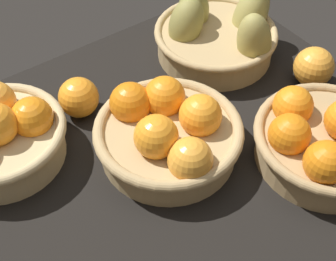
{
  "coord_description": "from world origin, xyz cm",
  "views": [
    {
      "loc": [
        -32.09,
        -42.71,
        67.99
      ],
      "look_at": [
        0.65,
        2.77,
        7.0
      ],
      "focal_mm": 52.82,
      "sensor_mm": 36.0,
      "label": 1
    }
  ],
  "objects_px": {
    "basket_center": "(167,133)",
    "loose_orange_side_gap": "(312,66)",
    "loose_orange_back_gap": "(79,97)",
    "basket_near_right": "(326,142)",
    "basket_far_right_pears": "(218,35)"
  },
  "relations": [
    {
      "from": "basket_center",
      "to": "loose_orange_side_gap",
      "type": "distance_m",
      "value": 0.33
    },
    {
      "from": "loose_orange_side_gap",
      "to": "loose_orange_back_gap",
      "type": "bearing_deg",
      "value": 155.39
    },
    {
      "from": "basket_near_right",
      "to": "loose_orange_side_gap",
      "type": "xyz_separation_m",
      "value": [
        0.13,
        0.15,
        -0.01
      ]
    },
    {
      "from": "basket_center",
      "to": "basket_far_right_pears",
      "type": "relative_size",
      "value": 0.94
    },
    {
      "from": "basket_near_right",
      "to": "loose_orange_back_gap",
      "type": "height_order",
      "value": "basket_near_right"
    },
    {
      "from": "basket_near_right",
      "to": "loose_orange_back_gap",
      "type": "relative_size",
      "value": 3.35
    },
    {
      "from": "basket_center",
      "to": "loose_orange_back_gap",
      "type": "relative_size",
      "value": 3.39
    },
    {
      "from": "loose_orange_back_gap",
      "to": "loose_orange_side_gap",
      "type": "relative_size",
      "value": 0.95
    },
    {
      "from": "basket_center",
      "to": "basket_near_right",
      "type": "relative_size",
      "value": 1.01
    },
    {
      "from": "basket_far_right_pears",
      "to": "basket_center",
      "type": "bearing_deg",
      "value": -146.47
    },
    {
      "from": "basket_far_right_pears",
      "to": "basket_near_right",
      "type": "distance_m",
      "value": 0.33
    },
    {
      "from": "basket_far_right_pears",
      "to": "loose_orange_side_gap",
      "type": "bearing_deg",
      "value": -62.38
    },
    {
      "from": "loose_orange_back_gap",
      "to": "loose_orange_side_gap",
      "type": "height_order",
      "value": "loose_orange_side_gap"
    },
    {
      "from": "basket_far_right_pears",
      "to": "loose_orange_side_gap",
      "type": "height_order",
      "value": "basket_far_right_pears"
    },
    {
      "from": "basket_near_right",
      "to": "loose_orange_back_gap",
      "type": "xyz_separation_m",
      "value": [
        -0.27,
        0.34,
        -0.01
      ]
    }
  ]
}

